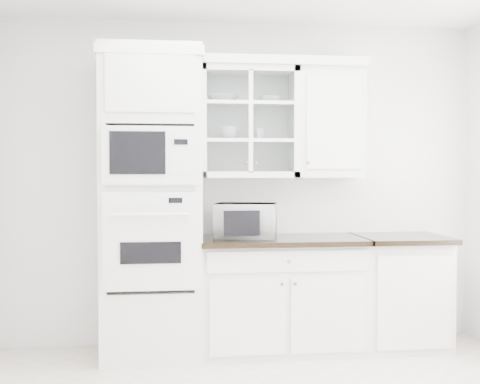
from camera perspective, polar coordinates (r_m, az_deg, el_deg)
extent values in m
cube|color=white|center=(5.09, 0.21, 0.84)|extent=(4.00, 0.02, 2.70)
cube|color=white|center=(4.75, -8.35, -1.08)|extent=(0.76, 0.65, 2.40)
cube|color=white|center=(4.43, -8.46, -4.67)|extent=(0.70, 0.03, 0.72)
cube|color=black|center=(4.43, -8.46, -5.73)|extent=(0.44, 0.01, 0.16)
cube|color=white|center=(4.41, -8.50, 3.43)|extent=(0.70, 0.03, 0.43)
cube|color=black|center=(4.39, -9.69, 3.69)|extent=(0.40, 0.01, 0.31)
cube|color=white|center=(4.95, 3.88, -9.82)|extent=(1.30, 0.60, 0.88)
cube|color=black|center=(4.84, 3.97, -4.57)|extent=(1.32, 0.67, 0.04)
cube|color=white|center=(5.23, 14.87, -9.25)|extent=(0.70, 0.60, 0.88)
cube|color=black|center=(5.12, 15.06, -4.27)|extent=(0.72, 0.67, 0.04)
cube|color=white|center=(4.96, 0.77, 6.59)|extent=(0.80, 0.33, 0.90)
cube|color=white|center=(4.95, 0.77, 4.86)|extent=(0.74, 0.29, 0.02)
cube|color=white|center=(4.97, 0.77, 8.31)|extent=(0.74, 0.29, 0.02)
cube|color=white|center=(5.09, 8.38, 6.45)|extent=(0.55, 0.33, 0.90)
cube|color=white|center=(4.98, -0.41, 12.19)|extent=(2.14, 0.38, 0.07)
imported|color=white|center=(4.81, 0.58, -2.72)|extent=(0.56, 0.50, 0.28)
imported|color=white|center=(4.95, -1.64, 8.81)|extent=(0.31, 0.31, 0.06)
imported|color=white|center=(4.99, 2.84, 8.72)|extent=(0.22, 0.22, 0.05)
imported|color=white|center=(4.91, -1.05, 5.60)|extent=(0.16, 0.16, 0.10)
imported|color=white|center=(4.95, 1.82, 5.54)|extent=(0.13, 0.13, 0.10)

